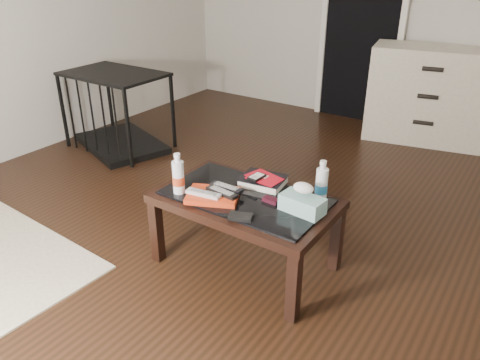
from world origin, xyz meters
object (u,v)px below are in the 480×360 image
object	(u,v)px
coffee_table	(246,206)
textbook	(263,181)
pet_crate	(119,124)
tissue_box	(302,204)
water_bottle_right	(322,181)
dresser	(434,96)
water_bottle_left	(178,173)

from	to	relation	value
coffee_table	textbook	size ratio (longest dim) A/B	4.00
pet_crate	coffee_table	bearing A→B (deg)	-4.39
coffee_table	tissue_box	size ratio (longest dim) A/B	4.35
textbook	water_bottle_right	size ratio (longest dim) A/B	1.05
pet_crate	water_bottle_right	bearing A→B (deg)	2.93
water_bottle_right	tissue_box	size ratio (longest dim) A/B	1.03
dresser	water_bottle_right	size ratio (longest dim) A/B	5.36
dresser	water_bottle_left	xyz separation A→B (m)	(-0.69, -2.90, 0.13)
dresser	water_bottle_left	distance (m)	2.98
tissue_box	pet_crate	bearing A→B (deg)	165.12
textbook	water_bottle_right	bearing A→B (deg)	-6.63
coffee_table	dresser	xyz separation A→B (m)	(0.35, 2.72, 0.05)
coffee_table	tissue_box	world-z (taller)	tissue_box
water_bottle_left	textbook	bearing A→B (deg)	45.99
coffee_table	water_bottle_left	distance (m)	0.42
pet_crate	textbook	xyz separation A→B (m)	(2.02, -0.71, 0.25)
water_bottle_right	tissue_box	distance (m)	0.18
pet_crate	tissue_box	bearing A→B (deg)	-0.87
tissue_box	coffee_table	bearing A→B (deg)	-171.70
water_bottle_right	coffee_table	bearing A→B (deg)	-153.59
tissue_box	water_bottle_right	bearing A→B (deg)	86.21
coffee_table	textbook	world-z (taller)	textbook
textbook	tissue_box	size ratio (longest dim) A/B	1.09
pet_crate	tissue_box	distance (m)	2.53
pet_crate	tissue_box	size ratio (longest dim) A/B	4.56
pet_crate	water_bottle_right	size ratio (longest dim) A/B	4.40
pet_crate	textbook	world-z (taller)	pet_crate
pet_crate	tissue_box	xyz separation A→B (m)	(2.36, -0.87, 0.28)
textbook	dresser	bearing A→B (deg)	74.01
coffee_table	water_bottle_left	xyz separation A→B (m)	(-0.33, -0.18, 0.18)
water_bottle_left	coffee_table	bearing A→B (deg)	28.16
dresser	textbook	xyz separation A→B (m)	(-0.35, -2.55, 0.03)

